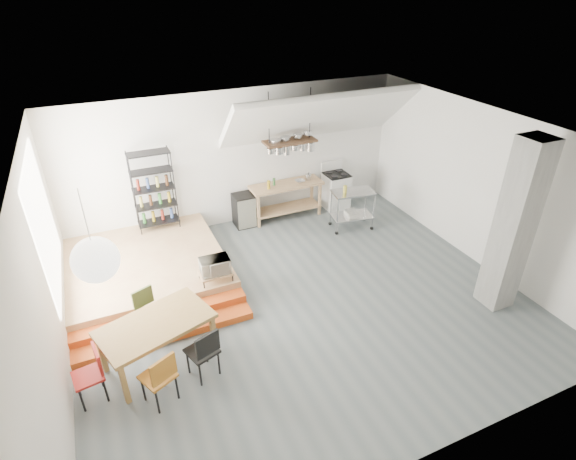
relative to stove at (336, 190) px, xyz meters
name	(u,v)px	position (x,y,z in m)	size (l,w,h in m)	color
floor	(301,300)	(-2.50, -3.16, -0.48)	(8.00, 8.00, 0.00)	slate
wall_back	(237,159)	(-2.50, 0.34, 1.12)	(8.00, 0.04, 3.20)	silver
wall_left	(44,284)	(-6.50, -3.16, 1.12)	(0.04, 7.00, 3.20)	silver
wall_right	(480,187)	(1.50, -3.16, 1.12)	(0.04, 7.00, 3.20)	silver
ceiling	(304,136)	(-2.50, -3.16, 2.72)	(8.00, 7.00, 0.02)	white
slope_ceiling	(319,116)	(-0.70, -0.26, 2.07)	(4.40, 1.80, 0.15)	white
window_pane	(44,224)	(-6.48, -1.66, 1.32)	(0.02, 2.50, 2.20)	white
platform	(147,267)	(-5.00, -1.16, -0.28)	(3.00, 3.00, 0.40)	#A57752
step_lower	(167,333)	(-5.00, -3.11, -0.41)	(3.00, 0.35, 0.13)	#BF4816
step_upper	(162,318)	(-5.00, -2.76, -0.35)	(3.00, 0.35, 0.27)	#BF4816
concrete_column	(514,227)	(0.80, -4.66, 1.12)	(0.50, 0.50, 3.20)	slate
kitchen_counter	(286,194)	(-1.40, -0.01, 0.15)	(1.80, 0.60, 0.91)	#A57752
stove	(336,190)	(0.00, 0.00, 0.00)	(0.60, 0.60, 1.18)	white
pot_rack	(291,144)	(-1.37, -0.23, 1.50)	(1.20, 0.50, 1.43)	#3B2717
wire_shelving	(154,189)	(-4.50, 0.04, 0.85)	(0.88, 0.38, 1.80)	black
microwave_shelf	(216,273)	(-3.90, -2.41, 0.07)	(0.60, 0.40, 0.16)	#A57752
paper_lantern	(96,260)	(-5.75, -3.81, 1.72)	(0.60, 0.60, 0.60)	white
dining_table	(156,327)	(-5.18, -3.63, 0.22)	(1.87, 1.40, 0.79)	olive
chair_mustard	(160,375)	(-5.28, -4.45, 0.07)	(0.56, 0.56, 0.92)	#AD681D
chair_black	(204,350)	(-4.60, -4.23, 0.06)	(0.53, 0.53, 0.91)	black
chair_olive	(147,308)	(-5.21, -2.86, 0.02)	(0.50, 0.50, 0.84)	#495629
chair_red	(92,371)	(-6.14, -3.95, 0.04)	(0.46, 0.46, 0.87)	#AD1C18
rolling_cart	(352,204)	(-0.19, -1.14, 0.14)	(1.05, 0.70, 0.96)	silver
mini_fridge	(244,210)	(-2.50, 0.04, -0.08)	(0.47, 0.47, 0.80)	black
microwave	(215,266)	(-3.90, -2.41, 0.23)	(0.53, 0.36, 0.29)	beige
bowl	(300,181)	(-1.06, -0.06, 0.46)	(0.23, 0.23, 0.06)	silver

